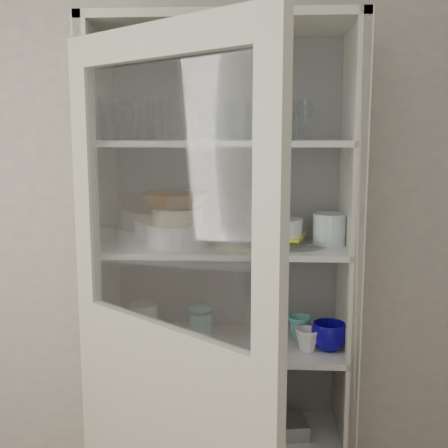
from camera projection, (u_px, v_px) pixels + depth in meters
The scene contains 36 objects.
wall_back at pixel (181, 224), 2.43m from camera, with size 3.60×0.02×2.60m, color #ACACAC.
pantry_cabinet at pixel (225, 316), 2.32m from camera, with size 1.00×0.45×2.10m.
cupboard_door at pixel (167, 394), 1.77m from camera, with size 0.72×0.60×2.00m.
tumbler_0 at pixel (110, 120), 2.04m from camera, with size 0.07×0.07×0.15m, color silver.
tumbler_1 at pixel (108, 119), 2.00m from camera, with size 0.08×0.08×0.15m, color silver.
tumbler_2 at pixel (145, 119), 2.00m from camera, with size 0.08×0.08×0.15m, color silver.
tumbler_3 at pixel (211, 122), 2.00m from camera, with size 0.07×0.07×0.13m, color silver.
tumbler_4 at pixel (266, 119), 1.99m from camera, with size 0.08×0.08×0.15m, color silver.
tumbler_5 at pixel (285, 120), 1.97m from camera, with size 0.07×0.07×0.14m, color silver.
tumbler_6 at pixel (297, 120), 2.00m from camera, with size 0.07×0.07×0.14m, color silver.
tumbler_7 at pixel (118, 122), 2.15m from camera, with size 0.07×0.07×0.13m, color silver.
tumbler_8 at pixel (145, 121), 2.16m from camera, with size 0.07×0.07×0.14m, color silver.
tumbler_9 at pixel (197, 121), 2.15m from camera, with size 0.07×0.07×0.14m, color silver.
tumbler_10 at pixel (220, 120), 2.14m from camera, with size 0.08×0.08×0.15m, color silver.
tumbler_11 at pixel (256, 120), 2.14m from camera, with size 0.08×0.08×0.15m, color silver.
goblet_0 at pixel (124, 120), 2.26m from camera, with size 0.07×0.07×0.16m, color silver, non-canonical shape.
goblet_1 at pixel (199, 120), 2.24m from camera, with size 0.07×0.07×0.16m, color silver, non-canonical shape.
goblet_2 at pixel (277, 118), 2.23m from camera, with size 0.08×0.08×0.17m, color silver, non-canonical shape.
goblet_3 at pixel (305, 118), 2.21m from camera, with size 0.08×0.08×0.17m, color silver, non-canonical shape.
plate_stack_front at pixel (177, 234), 2.16m from camera, with size 0.24×0.24×0.08m, color white.
plate_stack_back at pixel (162, 228), 2.34m from camera, with size 0.23×0.23×0.07m, color white.
cream_bowl at pixel (177, 216), 2.15m from camera, with size 0.19×0.19×0.06m, color beige.
terracotta_bowl at pixel (177, 200), 2.14m from camera, with size 0.25×0.25×0.06m, color brown.
glass_platter at pixel (283, 241), 2.19m from camera, with size 0.36×0.36×0.02m, color silver.
yellow_trivet at pixel (283, 237), 2.19m from camera, with size 0.15×0.15×0.01m, color #FFF135.
white_ramekin at pixel (283, 227), 2.19m from camera, with size 0.15×0.15×0.07m, color white.
grey_bowl_stack at pixel (330, 229), 2.17m from camera, with size 0.13×0.13×0.12m, color silver.
mug_blue at pixel (329, 336), 2.16m from camera, with size 0.14×0.14×0.11m, color #080D84.
mug_teal at pixel (300, 327), 2.28m from camera, with size 0.10×0.10×0.09m, color teal.
mug_white at pixel (307, 340), 2.15m from camera, with size 0.09×0.09×0.09m, color white.
teal_jar at pixel (201, 322), 2.32m from camera, with size 0.10×0.10×0.11m.
measuring_cups at pixel (134, 341), 2.20m from camera, with size 0.09×0.09×0.04m, color #AFAFAF.
white_canister at pixel (144, 320), 2.30m from camera, with size 0.12×0.12×0.14m, color white.
cream_dish at pixel (179, 423), 2.33m from camera, with size 0.22×0.22×0.07m, color beige.
tin_box at pixel (280, 427), 2.30m from camera, with size 0.21×0.15×0.06m, color #A2A3A7.
tumbler_12 at pixel (215, 118), 1.99m from camera, with size 0.08×0.08×0.16m, color silver.
Camera 1 is at (0.33, -0.89, 1.68)m, focal length 45.00 mm.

